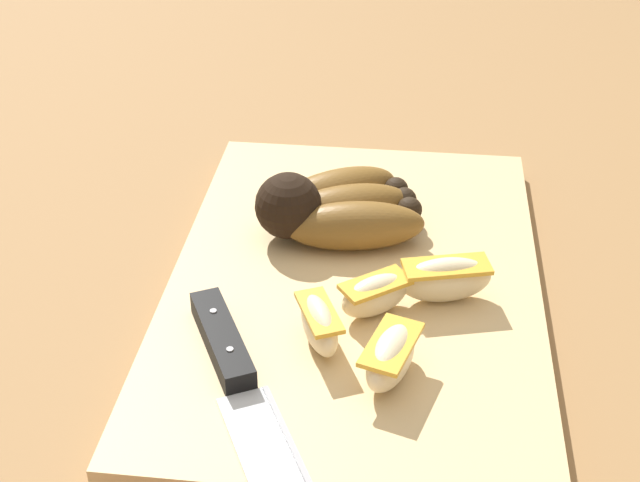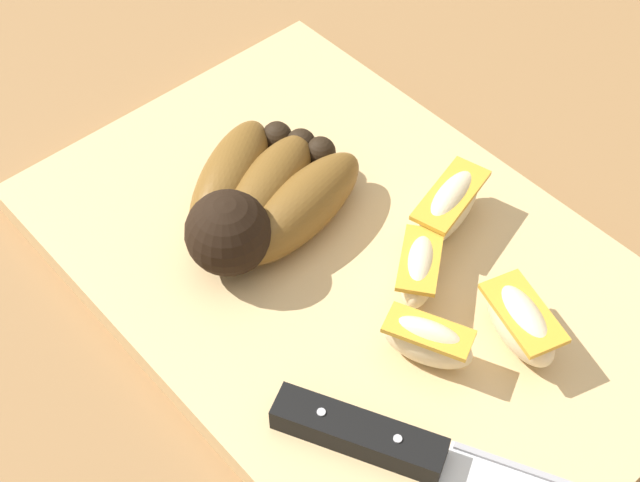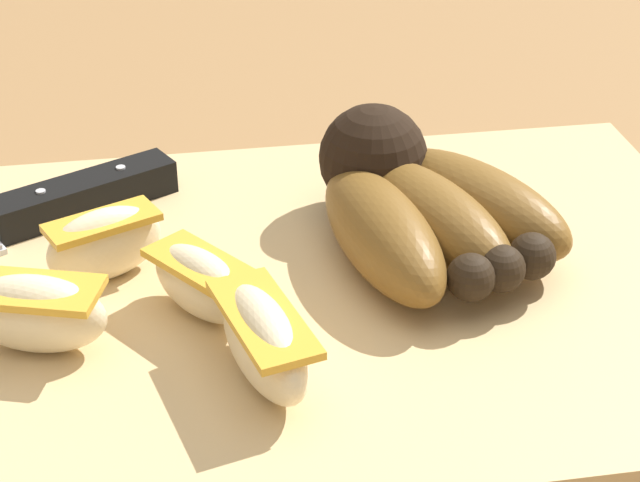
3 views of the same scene
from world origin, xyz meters
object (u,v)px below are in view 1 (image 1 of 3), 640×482
Objects in this scene: apple_wedge_far at (391,356)px; apple_wedge_extra at (446,279)px; apple_wedge_near at (319,324)px; apple_wedge_middle at (380,295)px; banana_bunch at (335,208)px; chefs_knife at (242,387)px.

apple_wedge_extra is (0.09, -0.04, 0.00)m from apple_wedge_far.
apple_wedge_near is 1.01× the size of apple_wedge_middle.
chefs_knife is at bearing 168.74° from banana_bunch.
apple_wedge_extra is at bearing -133.09° from banana_bunch.
apple_wedge_far is (-0.18, -0.06, -0.00)m from banana_bunch.
banana_bunch is 0.13m from apple_wedge_extra.
apple_wedge_near is 0.89× the size of apple_wedge_far.
chefs_knife is at bearing 105.85° from apple_wedge_far.
apple_wedge_middle is at bearing -41.36° from chefs_knife.
banana_bunch is at bearing -11.26° from chefs_knife.
apple_wedge_extra is at bearing -21.76° from apple_wedge_far.
apple_wedge_far is (-0.07, -0.01, 0.00)m from apple_wedge_middle.
apple_wedge_near and apple_wedge_far have the same top height.
apple_wedge_near and apple_wedge_extra have the same top height.
apple_wedge_far reaches higher than chefs_knife.
apple_wedge_extra is (0.06, -0.09, 0.00)m from apple_wedge_near.
apple_wedge_middle is 0.79× the size of apple_wedge_extra.
banana_bunch reaches higher than apple_wedge_far.
banana_bunch is at bearing 46.91° from apple_wedge_extra.
apple_wedge_far is (-0.03, -0.05, -0.00)m from apple_wedge_near.
apple_wedge_near is at bearing -39.17° from chefs_knife.
apple_wedge_near is at bearing 61.48° from apple_wedge_far.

